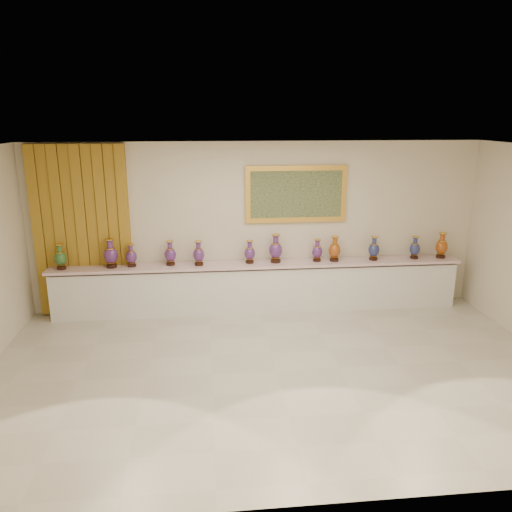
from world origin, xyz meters
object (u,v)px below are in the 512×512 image
Objects in this scene: counter at (259,287)px; vase_2 at (131,256)px; vase_1 at (111,255)px; vase_0 at (60,258)px.

vase_2 reaches higher than counter.
vase_1 is 0.34m from vase_2.
counter is 18.14× the size of vase_2.
counter is 2.64m from vase_1.
counter is 14.51× the size of vase_1.
vase_2 is (1.17, 0.04, -0.02)m from vase_0.
counter is at bearing 0.60° from vase_1.
vase_2 is (-2.21, -0.00, 0.64)m from counter.
vase_1 is at bearing -176.21° from vase_2.
vase_1 reaches higher than vase_2.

